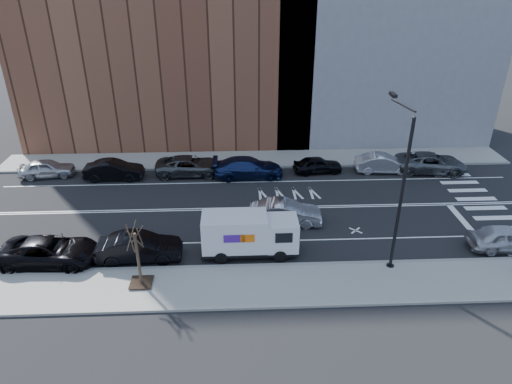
{
  "coord_description": "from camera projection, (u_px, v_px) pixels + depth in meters",
  "views": [
    {
      "loc": [
        -1.65,
        -28.44,
        15.84
      ],
      "look_at": [
        -0.41,
        -0.2,
        1.4
      ],
      "focal_mm": 32.0,
      "sensor_mm": 36.0,
      "label": 1
    }
  ],
  "objects": [
    {
      "name": "near_parked_rear_a",
      "position": [
        139.0,
        247.0,
        26.68
      ],
      "size": [
        4.97,
        1.88,
        1.62
      ],
      "primitive_type": "imported",
      "rotation": [
        0.0,
        0.0,
        1.61
      ],
      "color": "black",
      "rests_on": "ground"
    },
    {
      "name": "streetlight",
      "position": [
        400.0,
        185.0,
        24.39
      ],
      "size": [
        0.44,
        4.02,
        9.34
      ],
      "color": "black",
      "rests_on": "ground"
    },
    {
      "name": "road_markings",
      "position": [
        262.0,
        208.0,
        32.57
      ],
      "size": [
        40.0,
        8.6,
        0.01
      ],
      "primitive_type": null,
      "color": "white",
      "rests_on": "ground"
    },
    {
      "name": "sidewalk_near",
      "position": [
        270.0,
        286.0,
        24.71
      ],
      "size": [
        44.0,
        3.6,
        0.15
      ],
      "primitive_type": "cube",
      "color": "gray",
      "rests_on": "ground"
    },
    {
      "name": "crosswalk",
      "position": [
        481.0,
        203.0,
        33.2
      ],
      "size": [
        3.0,
        14.0,
        0.01
      ],
      "primitive_type": null,
      "color": "white",
      "rests_on": "ground"
    },
    {
      "name": "far_parked_f",
      "position": [
        383.0,
        163.0,
        37.81
      ],
      "size": [
        4.73,
        1.89,
        1.53
      ],
      "primitive_type": "imported",
      "rotation": [
        0.0,
        0.0,
        1.51
      ],
      "color": "#BBBBC0",
      "rests_on": "ground"
    },
    {
      "name": "far_parked_b",
      "position": [
        114.0,
        170.0,
        36.6
      ],
      "size": [
        4.68,
        1.64,
        1.54
      ],
      "primitive_type": "imported",
      "rotation": [
        0.0,
        0.0,
        1.57
      ],
      "color": "black",
      "rests_on": "ground"
    },
    {
      "name": "street_tree",
      "position": [
        139.0,
        264.0,
        24.17
      ],
      "size": [
        1.2,
        1.2,
        3.75
      ],
      "color": "black",
      "rests_on": "ground"
    },
    {
      "name": "bldg_brick",
      "position": [
        164.0,
        20.0,
        41.14
      ],
      "size": [
        26.0,
        10.0,
        22.0
      ],
      "primitive_type": "cube",
      "color": "brown",
      "rests_on": "ground"
    },
    {
      "name": "driving_sedan",
      "position": [
        285.0,
        213.0,
        30.39
      ],
      "size": [
        4.95,
        2.1,
        1.59
      ],
      "primitive_type": "imported",
      "rotation": [
        0.0,
        0.0,
        1.48
      ],
      "color": "#AEADB2",
      "rests_on": "ground"
    },
    {
      "name": "near_parked_front",
      "position": [
        506.0,
        238.0,
        27.65
      ],
      "size": [
        4.5,
        1.83,
        1.53
      ],
      "primitive_type": "imported",
      "rotation": [
        0.0,
        0.0,
        1.57
      ],
      "color": "#BBBAC0",
      "rests_on": "ground"
    },
    {
      "name": "far_parked_d",
      "position": [
        248.0,
        168.0,
        36.91
      ],
      "size": [
        5.68,
        2.4,
        1.63
      ],
      "primitive_type": "imported",
      "rotation": [
        0.0,
        0.0,
        1.59
      ],
      "color": "navy",
      "rests_on": "ground"
    },
    {
      "name": "far_parked_a",
      "position": [
        47.0,
        168.0,
        36.99
      ],
      "size": [
        4.48,
        2.23,
        1.47
      ],
      "primitive_type": "imported",
      "rotation": [
        0.0,
        0.0,
        1.69
      ],
      "color": "#B2B2B7",
      "rests_on": "ground"
    },
    {
      "name": "far_parked_g",
      "position": [
        431.0,
        163.0,
        37.84
      ],
      "size": [
        6.0,
        3.3,
        1.59
      ],
      "primitive_type": "imported",
      "rotation": [
        0.0,
        0.0,
        1.45
      ],
      "color": "#53575B",
      "rests_on": "ground"
    },
    {
      "name": "near_parked_rear_b",
      "position": [
        49.0,
        251.0,
        26.37
      ],
      "size": [
        5.75,
        2.83,
        1.57
      ],
      "primitive_type": "imported",
      "rotation": [
        0.0,
        0.0,
        1.53
      ],
      "color": "black",
      "rests_on": "ground"
    },
    {
      "name": "far_parked_e",
      "position": [
        318.0,
        165.0,
        37.73
      ],
      "size": [
        4.14,
        1.96,
        1.37
      ],
      "primitive_type": "imported",
      "rotation": [
        0.0,
        0.0,
        1.66
      ],
      "color": "black",
      "rests_on": "ground"
    },
    {
      "name": "far_parked_c",
      "position": [
        189.0,
        166.0,
        37.37
      ],
      "size": [
        5.52,
        2.59,
        1.53
      ],
      "primitive_type": "imported",
      "rotation": [
        0.0,
        0.0,
        1.58
      ],
      "color": "#43464A",
      "rests_on": "ground"
    },
    {
      "name": "curb_near",
      "position": [
        268.0,
        266.0,
        26.31
      ],
      "size": [
        44.0,
        0.25,
        0.17
      ],
      "primitive_type": "cube",
      "color": "gray",
      "rests_on": "ground"
    },
    {
      "name": "ground",
      "position": [
        262.0,
        208.0,
        32.58
      ],
      "size": [
        120.0,
        120.0,
        0.0
      ],
      "primitive_type": "plane",
      "color": "black",
      "rests_on": "ground"
    },
    {
      "name": "fedex_van",
      "position": [
        249.0,
        234.0,
        26.92
      ],
      "size": [
        5.77,
        2.08,
        2.63
      ],
      "rotation": [
        0.0,
        0.0,
        0.0
      ],
      "color": "black",
      "rests_on": "ground"
    },
    {
      "name": "curb_far",
      "position": [
        257.0,
        167.0,
        38.76
      ],
      "size": [
        44.0,
        0.25,
        0.17
      ],
      "primitive_type": "cube",
      "color": "gray",
      "rests_on": "ground"
    },
    {
      "name": "sidewalk_far",
      "position": [
        256.0,
        159.0,
        40.37
      ],
      "size": [
        44.0,
        3.6,
        0.15
      ],
      "primitive_type": "cube",
      "color": "gray",
      "rests_on": "ground"
    }
  ]
}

